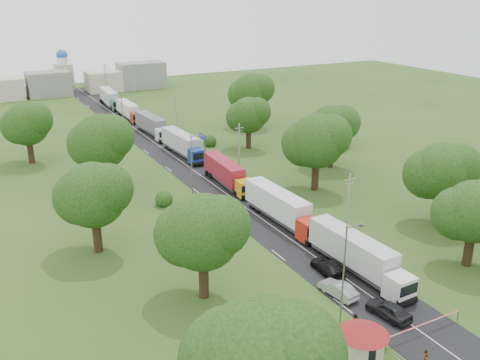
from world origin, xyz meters
TOP-DOWN VIEW (x-y plane):
  - ground at (0.00, 0.00)m, footprint 260.00×260.00m
  - road at (0.00, 20.00)m, footprint 8.00×200.00m
  - boom_barrier at (-1.36, -25.00)m, footprint 9.22×0.35m
  - guard_booth at (-7.20, -25.00)m, footprint 4.40×4.40m
  - info_sign at (5.20, 35.00)m, footprint 0.12×3.10m
  - pole_1 at (5.50, -7.00)m, footprint 1.60×0.24m
  - pole_2 at (5.50, 21.00)m, footprint 1.60×0.24m
  - pole_3 at (5.50, 49.00)m, footprint 1.60×0.24m
  - pole_4 at (5.50, 77.00)m, footprint 1.60×0.24m
  - pole_5 at (5.50, 105.00)m, footprint 1.60×0.24m
  - lamp_0 at (-5.35, -20.00)m, footprint 2.03×0.22m
  - lamp_1 at (-5.35, 15.00)m, footprint 2.03×0.22m
  - lamp_2 at (-5.35, 50.00)m, footprint 2.03×0.22m
  - tree_2 at (13.99, -17.86)m, footprint 8.00×8.00m
  - tree_3 at (19.99, -7.84)m, footprint 8.80×8.80m
  - tree_4 at (12.99, 10.17)m, footprint 9.60×9.60m
  - tree_5 at (21.99, 18.16)m, footprint 8.80×8.80m
  - tree_6 at (14.99, 35.14)m, footprint 8.00×8.00m
  - tree_7 at (23.99, 50.17)m, footprint 9.60×9.60m
  - tree_9 at (-20.01, -29.83)m, footprint 9.60×9.60m
  - tree_10 at (-15.01, -9.84)m, footprint 8.80×8.80m
  - tree_11 at (-22.01, 5.16)m, footprint 8.80×8.80m
  - tree_12 at (-16.01, 25.17)m, footprint 9.60×9.60m
  - tree_13 at (-24.01, 45.16)m, footprint 8.80×8.80m
  - house_cream at (30.00, 30.00)m, footprint 10.08×10.08m
  - distant_town at (0.68, 110.00)m, footprint 52.00×8.00m
  - church at (-4.00, 118.00)m, footprint 5.00×5.00m
  - truck_0 at (1.83, -13.51)m, footprint 2.91×15.07m
  - truck_1 at (1.61, 1.82)m, footprint 2.97×15.24m
  - truck_2 at (1.74, 18.17)m, footprint 3.03×14.15m
  - truck_3 at (1.76, 36.47)m, footprint 3.09×15.00m
  - truck_4 at (1.69, 53.39)m, footprint 3.04×14.73m
  - truck_5 at (1.79, 70.67)m, footprint 2.36×13.75m
  - truck_6 at (1.64, 86.89)m, footprint 3.48×15.45m
  - car_lane_front at (-1.00, -21.56)m, footprint 2.50×4.87m
  - car_lane_mid at (-2.89, -16.30)m, footprint 2.14×4.68m
  - car_lane_rear at (-1.00, -12.00)m, footprint 2.39×5.11m
  - car_verge_near at (5.50, 11.81)m, footprint 2.62×5.52m
  - car_verge_far at (5.50, 27.54)m, footprint 2.37×4.55m
  - pedestrian_near at (-3.38, -28.50)m, footprint 0.71×0.60m
  - pedestrian_booth at (-5.42, -22.00)m, footprint 0.95×1.07m

SIDE VIEW (x-z plane):
  - ground at x=0.00m, z-range 0.00..0.00m
  - road at x=0.00m, z-range -0.02..0.02m
  - car_lane_rear at x=-1.00m, z-range 0.00..1.44m
  - car_verge_far at x=5.50m, z-range 0.00..1.48m
  - car_lane_mid at x=-2.89m, z-range 0.00..1.49m
  - car_verge_near at x=5.50m, z-range 0.00..1.52m
  - car_lane_front at x=-1.00m, z-range 0.00..1.59m
  - pedestrian_near at x=-3.38m, z-range 0.00..1.65m
  - boom_barrier at x=-1.36m, z-range 0.30..1.48m
  - pedestrian_booth at x=-5.42m, z-range 0.00..1.84m
  - truck_5 at x=1.79m, z-range 0.12..3.93m
  - truck_2 at x=1.74m, z-range 0.12..4.03m
  - truck_4 at x=1.69m, z-range 0.12..4.20m
  - guard_booth at x=-7.20m, z-range 0.44..3.89m
  - truck_3 at x=1.76m, z-range 0.13..4.27m
  - truck_0 at x=1.83m, z-range 0.13..4.30m
  - truck_1 at x=1.61m, z-range 0.13..4.35m
  - truck_6 at x=1.64m, z-range 0.13..4.40m
  - info_sign at x=5.20m, z-range 0.95..5.05m
  - distant_town at x=0.68m, z-range -0.51..7.49m
  - house_cream at x=30.00m, z-range 0.74..6.54m
  - pole_1 at x=5.50m, z-range 0.18..9.18m
  - pole_2 at x=5.50m, z-range 0.18..9.18m
  - pole_3 at x=5.50m, z-range 0.18..9.18m
  - pole_4 at x=5.50m, z-range 0.18..9.18m
  - pole_5 at x=5.50m, z-range 0.18..9.18m
  - church at x=-4.00m, z-range -0.76..11.54m
  - lamp_0 at x=-5.35m, z-range 0.55..10.55m
  - lamp_1 at x=-5.35m, z-range 0.55..10.55m
  - lamp_2 at x=-5.35m, z-range 0.55..10.55m
  - tree_2 at x=13.99m, z-range 1.55..11.65m
  - tree_6 at x=14.99m, z-range 1.55..11.65m
  - tree_3 at x=19.99m, z-range 1.69..12.76m
  - tree_5 at x=21.99m, z-range 1.69..12.76m
  - tree_10 at x=-15.01m, z-range 1.69..12.76m
  - tree_11 at x=-22.01m, z-range 1.69..12.76m
  - tree_13 at x=-24.01m, z-range 1.69..12.76m
  - tree_4 at x=12.99m, z-range 1.83..13.88m
  - tree_7 at x=23.99m, z-range 1.83..13.88m
  - tree_9 at x=-20.01m, z-range 1.83..13.88m
  - tree_12 at x=-16.01m, z-range 1.83..13.88m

